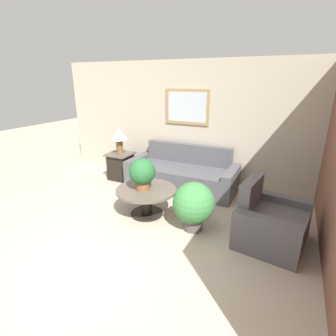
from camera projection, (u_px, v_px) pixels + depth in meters
The scene contains 9 objects.
ground_plane at pixel (108, 264), 3.29m from camera, with size 20.00×20.00×0.00m, color tan.
wall_back at pixel (198, 123), 5.62m from camera, with size 6.82×0.09×2.60m.
couch_main at pixel (182, 175), 5.54m from camera, with size 2.27×0.93×0.88m.
armchair at pixel (270, 223), 3.68m from camera, with size 0.99×1.12×0.88m.
coffee_table at pixel (146, 196), 4.41m from camera, with size 1.01×1.01×0.47m.
side_table at pixel (121, 166), 6.03m from camera, with size 0.54×0.54×0.61m.
table_lamp at pixel (119, 136), 5.81m from camera, with size 0.39×0.39×0.56m.
potted_plant_on_table at pixel (142, 173), 4.24m from camera, with size 0.44×0.44×0.53m.
potted_plant_floor at pixel (194, 204), 3.94m from camera, with size 0.64×0.64×0.76m.
Camera 1 is at (1.86, -2.12, 2.20)m, focal length 28.00 mm.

